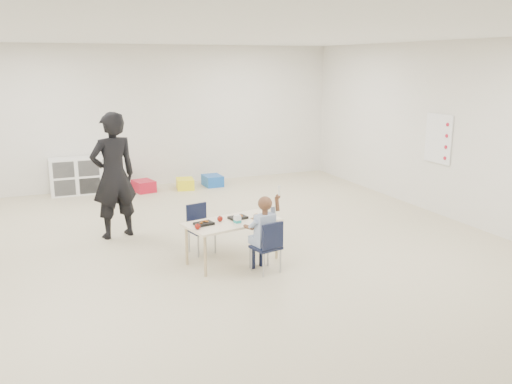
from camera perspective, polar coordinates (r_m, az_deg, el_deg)
name	(u,v)px	position (r m, az deg, el deg)	size (l,w,h in m)	color
room	(219,150)	(6.79, -3.94, 4.44)	(9.00, 9.02, 2.80)	beige
table	(232,241)	(6.85, -2.51, -5.18)	(1.27, 0.82, 0.54)	#FFEECB
chair_near	(266,246)	(6.52, 1.04, -5.72)	(0.31, 0.29, 0.64)	black
chair_far	(202,229)	(7.18, -5.73, -3.93)	(0.31, 0.29, 0.64)	black
child	(266,231)	(6.46, 1.05, -4.17)	(0.43, 0.43, 1.01)	#9CB0D4
lunch_tray_near	(238,218)	(6.86, -1.92, -2.71)	(0.22, 0.16, 0.03)	black
lunch_tray_far	(204,224)	(6.64, -5.50, -3.33)	(0.22, 0.16, 0.03)	black
milk_carton	(237,219)	(6.66, -1.97, -2.90)	(0.07, 0.07, 0.10)	white
bread_roll	(257,216)	(6.85, 0.06, -2.56)	(0.09, 0.09, 0.07)	tan
apple_near	(220,219)	(6.75, -3.81, -2.83)	(0.07, 0.07, 0.07)	maroon
apple_far	(198,227)	(6.46, -6.17, -3.63)	(0.07, 0.07, 0.07)	maroon
cubby_shelf	(88,175)	(10.88, -17.24, 1.71)	(1.40, 0.40, 0.70)	white
rules_poster	(438,139)	(9.35, 18.65, 5.35)	(0.02, 0.60, 0.80)	white
adult	(113,176)	(7.92, -14.77, 1.68)	(0.66, 0.43, 1.80)	black
bin_red	(144,186)	(10.77, -11.73, 0.62)	(0.35, 0.45, 0.22)	red
bin_yellow	(185,184)	(10.86, -7.48, 0.87)	(0.33, 0.42, 0.21)	yellow
bin_blue	(213,181)	(11.07, -4.60, 1.21)	(0.34, 0.44, 0.22)	#1754B3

